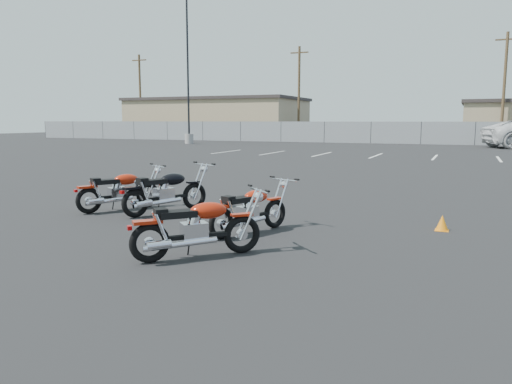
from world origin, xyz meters
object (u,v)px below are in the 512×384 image
at_px(motorcycle_front_red, 119,190).
at_px(motorcycle_third_red, 197,228).
at_px(motorcycle_rear_red, 250,210).
at_px(motorcycle_second_black, 166,191).

bearing_deg(motorcycle_front_red, motorcycle_third_red, -37.59).
bearing_deg(motorcycle_third_red, motorcycle_rear_red, 88.19).
distance_m(motorcycle_second_black, motorcycle_third_red, 3.51).
distance_m(motorcycle_front_red, motorcycle_second_black, 1.10).
relative_size(motorcycle_third_red, motorcycle_rear_red, 0.92).
bearing_deg(motorcycle_rear_red, motorcycle_third_red, -91.81).
bearing_deg(motorcycle_second_black, motorcycle_rear_red, -23.59).
distance_m(motorcycle_front_red, motorcycle_rear_red, 3.53).
bearing_deg(motorcycle_rear_red, motorcycle_front_red, 165.01).
bearing_deg(motorcycle_third_red, motorcycle_front_red, 142.41).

